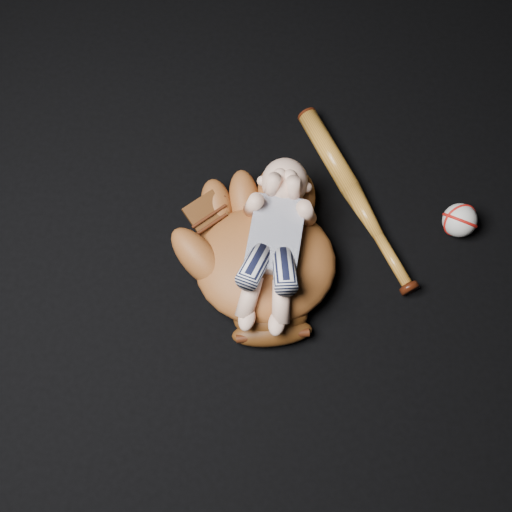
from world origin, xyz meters
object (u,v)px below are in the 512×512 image
(baseball_glove, at_px, (265,260))
(newborn_baby, at_px, (274,246))
(baseball, at_px, (460,220))
(baseball_bat, at_px, (356,198))

(baseball_glove, relative_size, newborn_baby, 1.14)
(newborn_baby, relative_size, baseball, 4.95)
(baseball_glove, bearing_deg, newborn_baby, 17.17)
(baseball_glove, xyz_separation_m, baseball_bat, (0.18, 0.19, -0.04))
(newborn_baby, xyz_separation_m, baseball_bat, (0.17, 0.18, -0.10))
(baseball_bat, bearing_deg, baseball_glove, -134.46)
(newborn_baby, height_order, baseball_bat, newborn_baby)
(baseball_bat, bearing_deg, baseball, -9.64)
(newborn_baby, bearing_deg, baseball_bat, 50.03)
(baseball_glove, xyz_separation_m, baseball, (0.41, 0.15, -0.03))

